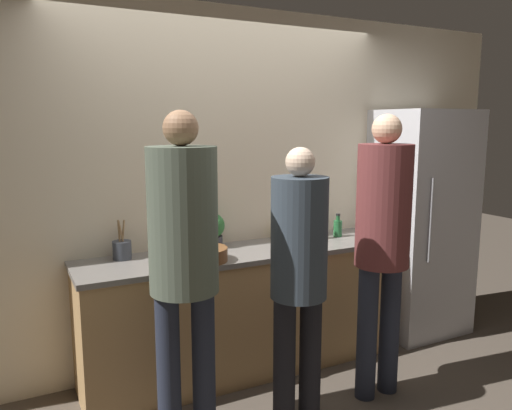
{
  "coord_description": "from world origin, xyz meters",
  "views": [
    {
      "loc": [
        -1.48,
        -2.76,
        1.78
      ],
      "look_at": [
        0.0,
        0.13,
        1.24
      ],
      "focal_mm": 35.0,
      "sensor_mm": 36.0,
      "label": 1
    }
  ],
  "objects_px": {
    "bottle_clear": "(322,230)",
    "person_center": "(299,268)",
    "refrigerator": "(421,223)",
    "person_left": "(184,249)",
    "cup_yellow": "(277,232)",
    "potted_plant": "(212,229)",
    "bottle_green": "(338,228)",
    "utensil_crock": "(122,249)",
    "fruit_bowl": "(204,254)",
    "person_right": "(382,233)"
  },
  "relations": [
    {
      "from": "cup_yellow",
      "to": "person_left",
      "type": "bearing_deg",
      "value": -141.11
    },
    {
      "from": "refrigerator",
      "to": "person_left",
      "type": "distance_m",
      "value": 2.39
    },
    {
      "from": "refrigerator",
      "to": "fruit_bowl",
      "type": "height_order",
      "value": "refrigerator"
    },
    {
      "from": "refrigerator",
      "to": "bottle_clear",
      "type": "distance_m",
      "value": 0.96
    },
    {
      "from": "bottle_green",
      "to": "bottle_clear",
      "type": "bearing_deg",
      "value": -178.44
    },
    {
      "from": "refrigerator",
      "to": "potted_plant",
      "type": "bearing_deg",
      "value": 173.51
    },
    {
      "from": "cup_yellow",
      "to": "utensil_crock",
      "type": "bearing_deg",
      "value": -176.99
    },
    {
      "from": "fruit_bowl",
      "to": "cup_yellow",
      "type": "distance_m",
      "value": 0.82
    },
    {
      "from": "person_center",
      "to": "bottle_clear",
      "type": "xyz_separation_m",
      "value": [
        0.7,
        0.8,
        -0.0
      ]
    },
    {
      "from": "refrigerator",
      "to": "person_center",
      "type": "height_order",
      "value": "refrigerator"
    },
    {
      "from": "person_center",
      "to": "utensil_crock",
      "type": "xyz_separation_m",
      "value": [
        -0.8,
        0.9,
        -0.01
      ]
    },
    {
      "from": "person_left",
      "to": "potted_plant",
      "type": "xyz_separation_m",
      "value": [
        0.49,
        0.81,
        -0.09
      ]
    },
    {
      "from": "fruit_bowl",
      "to": "cup_yellow",
      "type": "height_order",
      "value": "fruit_bowl"
    },
    {
      "from": "person_right",
      "to": "cup_yellow",
      "type": "height_order",
      "value": "person_right"
    },
    {
      "from": "bottle_green",
      "to": "bottle_clear",
      "type": "height_order",
      "value": "bottle_green"
    },
    {
      "from": "bottle_green",
      "to": "cup_yellow",
      "type": "relative_size",
      "value": 2.0
    },
    {
      "from": "utensil_crock",
      "to": "bottle_green",
      "type": "height_order",
      "value": "utensil_crock"
    },
    {
      "from": "utensil_crock",
      "to": "cup_yellow",
      "type": "xyz_separation_m",
      "value": [
        1.21,
        0.06,
        -0.02
      ]
    },
    {
      "from": "fruit_bowl",
      "to": "utensil_crock",
      "type": "bearing_deg",
      "value": 148.32
    },
    {
      "from": "fruit_bowl",
      "to": "bottle_green",
      "type": "distance_m",
      "value": 1.21
    },
    {
      "from": "utensil_crock",
      "to": "potted_plant",
      "type": "distance_m",
      "value": 0.66
    },
    {
      "from": "person_left",
      "to": "cup_yellow",
      "type": "height_order",
      "value": "person_left"
    },
    {
      "from": "refrigerator",
      "to": "potted_plant",
      "type": "distance_m",
      "value": 1.83
    },
    {
      "from": "bottle_clear",
      "to": "cup_yellow",
      "type": "bearing_deg",
      "value": 150.19
    },
    {
      "from": "bottle_green",
      "to": "cup_yellow",
      "type": "xyz_separation_m",
      "value": [
        -0.45,
        0.17,
        -0.03
      ]
    },
    {
      "from": "refrigerator",
      "to": "utensil_crock",
      "type": "relative_size",
      "value": 7.19
    },
    {
      "from": "fruit_bowl",
      "to": "bottle_green",
      "type": "height_order",
      "value": "bottle_green"
    },
    {
      "from": "fruit_bowl",
      "to": "bottle_clear",
      "type": "xyz_separation_m",
      "value": [
        1.04,
        0.18,
        0.03
      ]
    },
    {
      "from": "bottle_green",
      "to": "person_left",
      "type": "bearing_deg",
      "value": -155.72
    },
    {
      "from": "person_right",
      "to": "person_center",
      "type": "bearing_deg",
      "value": -175.97
    },
    {
      "from": "person_left",
      "to": "bottle_clear",
      "type": "distance_m",
      "value": 1.51
    },
    {
      "from": "person_left",
      "to": "person_right",
      "type": "bearing_deg",
      "value": -3.59
    },
    {
      "from": "person_left",
      "to": "bottle_green",
      "type": "height_order",
      "value": "person_left"
    },
    {
      "from": "person_right",
      "to": "utensil_crock",
      "type": "xyz_separation_m",
      "value": [
        -1.45,
        0.86,
        -0.14
      ]
    },
    {
      "from": "person_center",
      "to": "potted_plant",
      "type": "height_order",
      "value": "person_center"
    },
    {
      "from": "person_right",
      "to": "bottle_green",
      "type": "bearing_deg",
      "value": 74.4
    },
    {
      "from": "utensil_crock",
      "to": "cup_yellow",
      "type": "relative_size",
      "value": 2.86
    },
    {
      "from": "person_left",
      "to": "utensil_crock",
      "type": "xyz_separation_m",
      "value": [
        -0.16,
        0.78,
        -0.16
      ]
    },
    {
      "from": "bottle_clear",
      "to": "potted_plant",
      "type": "height_order",
      "value": "potted_plant"
    },
    {
      "from": "refrigerator",
      "to": "person_center",
      "type": "bearing_deg",
      "value": -156.39
    },
    {
      "from": "bottle_clear",
      "to": "person_center",
      "type": "bearing_deg",
      "value": -131.38
    },
    {
      "from": "person_left",
      "to": "bottle_green",
      "type": "bearing_deg",
      "value": 24.28
    },
    {
      "from": "bottle_clear",
      "to": "potted_plant",
      "type": "xyz_separation_m",
      "value": [
        -0.85,
        0.14,
        0.06
      ]
    },
    {
      "from": "person_center",
      "to": "cup_yellow",
      "type": "height_order",
      "value": "person_center"
    },
    {
      "from": "person_left",
      "to": "utensil_crock",
      "type": "height_order",
      "value": "person_left"
    },
    {
      "from": "potted_plant",
      "to": "person_center",
      "type": "bearing_deg",
      "value": -80.89
    },
    {
      "from": "person_left",
      "to": "bottle_green",
      "type": "relative_size",
      "value": 10.04
    },
    {
      "from": "person_left",
      "to": "fruit_bowl",
      "type": "height_order",
      "value": "person_left"
    },
    {
      "from": "person_center",
      "to": "utensil_crock",
      "type": "height_order",
      "value": "person_center"
    },
    {
      "from": "cup_yellow",
      "to": "potted_plant",
      "type": "relative_size",
      "value": 0.37
    }
  ]
}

